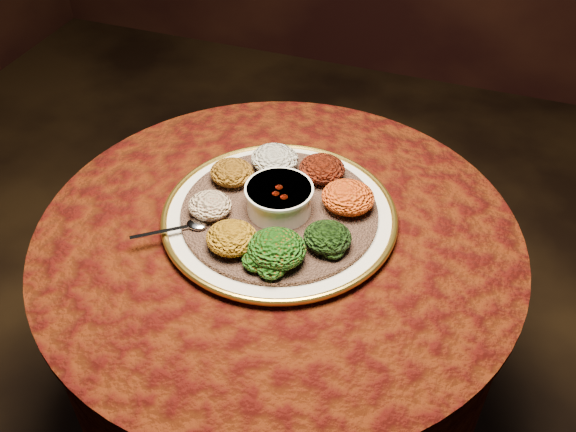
% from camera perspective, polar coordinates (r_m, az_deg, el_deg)
% --- Properties ---
extents(table, '(0.96, 0.96, 0.73)m').
position_cam_1_polar(table, '(1.39, -0.83, -6.80)').
color(table, black).
rests_on(table, ground).
extents(platter, '(0.58, 0.58, 0.02)m').
position_cam_1_polar(platter, '(1.28, -0.77, 0.02)').
color(platter, silver).
rests_on(platter, table).
extents(injera, '(0.41, 0.41, 0.01)m').
position_cam_1_polar(injera, '(1.27, -0.77, 0.38)').
color(injera, brown).
rests_on(injera, platter).
extents(stew_bowl, '(0.13, 0.13, 0.06)m').
position_cam_1_polar(stew_bowl, '(1.25, -0.79, 1.67)').
color(stew_bowl, white).
rests_on(stew_bowl, injera).
extents(spoon, '(0.13, 0.10, 0.01)m').
position_cam_1_polar(spoon, '(1.24, -8.61, -0.85)').
color(spoon, silver).
rests_on(spoon, injera).
extents(portion_ayib, '(0.10, 0.10, 0.05)m').
position_cam_1_polar(portion_ayib, '(1.36, -1.19, 5.08)').
color(portion_ayib, beige).
rests_on(portion_ayib, injera).
extents(portion_kitfo, '(0.10, 0.09, 0.05)m').
position_cam_1_polar(portion_kitfo, '(1.33, 3.04, 4.22)').
color(portion_kitfo, black).
rests_on(portion_kitfo, injera).
extents(portion_tikil, '(0.11, 0.10, 0.05)m').
position_cam_1_polar(portion_tikil, '(1.26, 5.35, 1.67)').
color(portion_tikil, '#B2680E').
rests_on(portion_tikil, injera).
extents(portion_gomen, '(0.09, 0.09, 0.04)m').
position_cam_1_polar(portion_gomen, '(1.18, 3.54, -1.89)').
color(portion_gomen, black).
rests_on(portion_gomen, injera).
extents(portion_mixveg, '(0.11, 0.10, 0.05)m').
position_cam_1_polar(portion_mixveg, '(1.15, -1.02, -2.92)').
color(portion_mixveg, '#AF370B').
rests_on(portion_mixveg, injera).
extents(portion_kik, '(0.10, 0.09, 0.05)m').
position_cam_1_polar(portion_kik, '(1.18, -5.02, -1.95)').
color(portion_kik, '#A76C0E').
rests_on(portion_kik, injera).
extents(portion_timatim, '(0.09, 0.08, 0.04)m').
position_cam_1_polar(portion_timatim, '(1.25, -6.95, 0.95)').
color(portion_timatim, maroon).
rests_on(portion_timatim, injera).
extents(portion_shiro, '(0.09, 0.09, 0.04)m').
position_cam_1_polar(portion_shiro, '(1.33, -5.02, 3.88)').
color(portion_shiro, brown).
rests_on(portion_shiro, injera).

